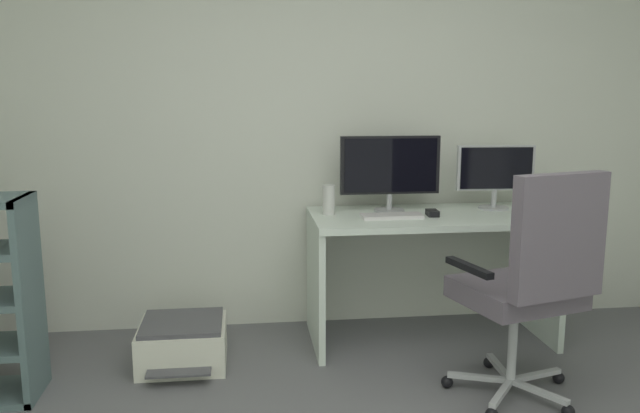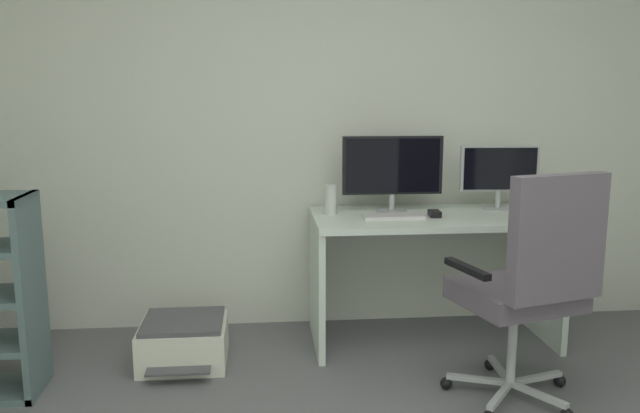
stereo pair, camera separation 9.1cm
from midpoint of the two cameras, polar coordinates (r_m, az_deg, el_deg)
The scene contains 9 objects.
wall_back at distance 3.95m, azimuth 0.11°, elevation 9.45°, with size 4.77×0.10×2.79m, color silver.
desk at distance 3.78m, azimuth 10.62°, elevation -3.78°, with size 1.38×0.67×0.75m.
monitor_main at distance 3.75m, azimuth 7.14°, elevation 3.42°, with size 0.58×0.18×0.44m.
monitor_secondary at distance 3.94m, azimuth 16.24°, elevation 2.96°, with size 0.46×0.18×0.38m.
keyboard at distance 3.60m, azimuth 7.23°, elevation -0.88°, with size 0.34×0.13×0.02m, color silver.
computer_mouse at distance 3.68m, azimuth 10.82°, elevation -0.62°, with size 0.06×0.10×0.03m, color black.
desktop_speaker at distance 3.67m, azimuth 1.66°, elevation 0.60°, with size 0.07×0.07×0.17m, color silver.
office_chair at distance 3.07m, azimuth 19.00°, elevation -6.06°, with size 0.64×0.67×1.11m.
printer at distance 3.61m, azimuth -11.26°, elevation -11.63°, with size 0.46×0.53×0.24m.
Camera 2 is at (-0.33, -1.53, 1.46)m, focal length 36.10 mm.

